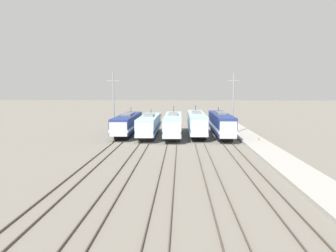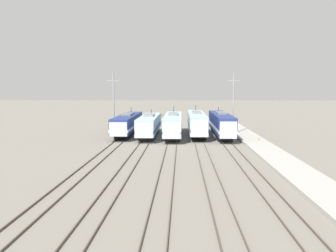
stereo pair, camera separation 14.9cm
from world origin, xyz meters
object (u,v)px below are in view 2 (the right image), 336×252
at_px(locomotive_center_left, 149,125).
at_px(locomotive_center_right, 197,123).
at_px(locomotive_far_left, 127,124).
at_px(locomotive_center, 173,125).
at_px(locomotive_far_right, 221,124).
at_px(catenary_tower_right, 233,103).
at_px(traffic_cone, 259,139).
at_px(catenary_tower_left, 114,103).

relative_size(locomotive_center_left, locomotive_center_right, 0.87).
relative_size(locomotive_far_left, locomotive_center_right, 0.96).
bearing_deg(locomotive_far_left, locomotive_center, -15.86).
bearing_deg(locomotive_far_right, catenary_tower_right, 25.87).
distance_m(locomotive_center_left, locomotive_center, 4.28).
height_order(locomotive_far_left, catenary_tower_right, catenary_tower_right).
xyz_separation_m(locomotive_center_left, locomotive_center_right, (8.56, 2.56, 0.16)).
distance_m(catenary_tower_right, traffic_cone, 9.92).
distance_m(locomotive_center_left, catenary_tower_left, 7.86).
bearing_deg(locomotive_far_right, locomotive_center_right, 155.73).
height_order(locomotive_center, traffic_cone, locomotive_center).
distance_m(locomotive_center_left, locomotive_center_right, 8.94).
height_order(locomotive_center, catenary_tower_right, catenary_tower_right).
distance_m(locomotive_far_right, traffic_cone, 8.68).
height_order(catenary_tower_left, traffic_cone, catenary_tower_left).
relative_size(locomotive_far_left, catenary_tower_right, 1.68).
bearing_deg(locomotive_far_left, locomotive_center_right, 0.57).
relative_size(locomotive_center_right, catenary_tower_left, 1.75).
bearing_deg(locomotive_center_left, locomotive_far_left, 150.35).
relative_size(locomotive_far_left, locomotive_center_left, 1.10).
xyz_separation_m(catenary_tower_left, traffic_cone, (24.57, -7.94, -5.20)).
distance_m(locomotive_far_right, catenary_tower_left, 19.86).
distance_m(catenary_tower_left, traffic_cone, 26.34).
relative_size(catenary_tower_left, traffic_cone, 18.51).
xyz_separation_m(locomotive_far_left, catenary_tower_right, (19.35, -0.72, 3.86)).
height_order(locomotive_center_right, catenary_tower_left, catenary_tower_left).
bearing_deg(locomotive_far_left, catenary_tower_left, -162.98).
bearing_deg(locomotive_center_left, catenary_tower_right, 6.49).
xyz_separation_m(locomotive_far_right, traffic_cone, (5.09, -6.86, -1.54)).
height_order(locomotive_center, catenary_tower_left, catenary_tower_left).
bearing_deg(locomotive_center, traffic_cone, -24.54).
distance_m(locomotive_center, locomotive_center_right, 4.99).
distance_m(locomotive_far_left, catenary_tower_left, 4.58).
height_order(locomotive_far_left, locomotive_center_left, locomotive_far_left).
xyz_separation_m(locomotive_center, traffic_cone, (13.65, -6.23, -1.45)).
height_order(catenary_tower_right, traffic_cone, catenary_tower_right).
xyz_separation_m(locomotive_center_right, catenary_tower_right, (6.51, -0.85, 3.68)).
distance_m(locomotive_far_right, catenary_tower_right, 4.42).
relative_size(locomotive_far_right, traffic_cone, 31.03).
bearing_deg(locomotive_center_left, locomotive_center, 0.05).
bearing_deg(catenary_tower_left, locomotive_center_right, 3.20).
height_order(locomotive_center_right, locomotive_far_right, locomotive_center_right).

